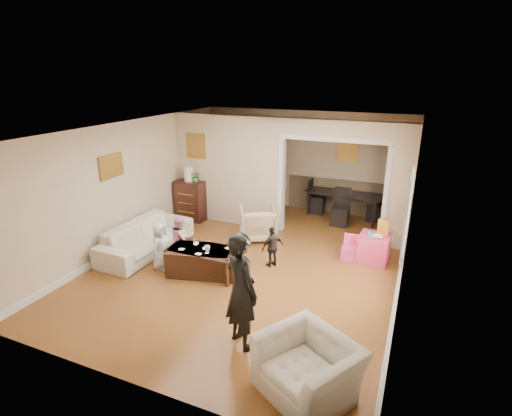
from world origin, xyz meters
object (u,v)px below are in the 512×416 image
at_px(dining_table, 345,204).
at_px(child_kneel_a, 160,246).
at_px(sofa, 146,237).
at_px(coffee_cup, 207,249).
at_px(armchair_back, 258,223).
at_px(child_kneel_b, 181,239).
at_px(coffee_table, 205,261).
at_px(child_toddler, 273,247).
at_px(dresser, 190,201).
at_px(table_lamp, 189,174).
at_px(cyan_cup, 370,234).
at_px(armchair_front, 308,368).
at_px(play_table, 374,248).
at_px(adult_person, 241,291).

bearing_deg(dining_table, child_kneel_a, -112.55).
distance_m(sofa, coffee_cup, 1.71).
bearing_deg(armchair_back, child_kneel_b, 29.82).
distance_m(sofa, dining_table, 5.00).
relative_size(sofa, coffee_table, 1.68).
height_order(coffee_table, child_toddler, child_toddler).
distance_m(dresser, coffee_table, 2.88).
height_order(armchair_back, child_toddler, child_toddler).
bearing_deg(table_lamp, cyan_cup, -8.24).
xyz_separation_m(armchair_back, table_lamp, (-2.00, 0.43, 0.82)).
bearing_deg(child_toddler, table_lamp, -83.35).
height_order(dresser, child_toddler, dresser).
relative_size(armchair_front, play_table, 1.84).
bearing_deg(table_lamp, coffee_cup, -52.28).
relative_size(cyan_cup, dining_table, 0.04).
distance_m(armchair_back, child_kneel_a, 2.32).
bearing_deg(dresser, table_lamp, 0.00).
distance_m(adult_person, child_kneel_a, 2.73).
relative_size(armchair_front, child_kneel_b, 1.16).
xyz_separation_m(sofa, armchair_back, (1.84, 1.54, 0.04)).
bearing_deg(child_toddler, cyan_cup, 154.72).
bearing_deg(adult_person, armchair_front, -173.48).
bearing_deg(play_table, dining_table, 113.21).
relative_size(child_kneel_b, child_toddler, 1.13).
relative_size(coffee_cup, play_table, 0.18).
bearing_deg(cyan_cup, dining_table, 110.70).
bearing_deg(dresser, cyan_cup, -8.24).
xyz_separation_m(coffee_cup, dining_table, (1.70, 4.10, -0.20)).
bearing_deg(dining_table, child_toddler, -93.08).
bearing_deg(table_lamp, adult_person, -50.38).
bearing_deg(coffee_cup, armchair_front, -39.25).
relative_size(dining_table, child_kneel_b, 2.09).
bearing_deg(armchair_front, child_kneel_b, 174.69).
distance_m(table_lamp, child_toddler, 3.26).
xyz_separation_m(dresser, adult_person, (3.18, -3.84, 0.33)).
distance_m(armchair_back, dining_table, 2.65).
relative_size(armchair_front, adult_person, 0.63).
relative_size(adult_person, child_kneel_b, 1.82).
bearing_deg(coffee_table, armchair_front, -38.81).
height_order(armchair_back, dining_table, armchair_back).
xyz_separation_m(armchair_front, cyan_cup, (0.17, 3.70, 0.25)).
bearing_deg(child_toddler, sofa, -45.00).
distance_m(dresser, coffee_cup, 2.97).
xyz_separation_m(dresser, coffee_table, (1.72, -2.30, -0.25)).
xyz_separation_m(child_kneel_a, child_kneel_b, (0.15, 0.45, -0.00)).
bearing_deg(coffee_table, child_toddler, 35.54).
distance_m(adult_person, child_toddler, 2.37).
bearing_deg(child_kneel_a, child_kneel_b, -22.55).
height_order(armchair_front, cyan_cup, armchair_front).
xyz_separation_m(coffee_cup, play_table, (2.70, 1.76, -0.26)).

